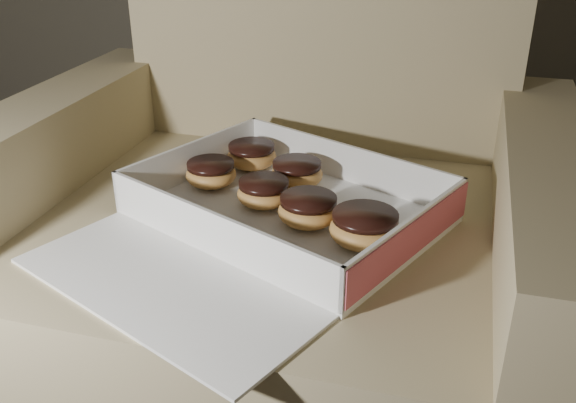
# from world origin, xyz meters

# --- Properties ---
(armchair) EXTENTS (0.93, 0.79, 0.97)m
(armchair) POSITION_xyz_m (0.84, 1.08, 0.31)
(armchair) COLOR tan
(armchair) RESTS_ON floor
(bakery_box) EXTENTS (0.60, 0.64, 0.07)m
(bakery_box) POSITION_xyz_m (0.86, 0.96, 0.45)
(bakery_box) COLOR white
(bakery_box) RESTS_ON armchair
(donut_a) EXTENTS (0.09, 0.09, 0.04)m
(donut_a) POSITION_xyz_m (0.86, 1.10, 0.47)
(donut_a) COLOR gold
(donut_a) RESTS_ON bakery_box
(donut_b) EXTENTS (0.10, 0.10, 0.05)m
(donut_b) POSITION_xyz_m (1.01, 0.94, 0.47)
(donut_b) COLOR gold
(donut_b) RESTS_ON bakery_box
(donut_c) EXTENTS (0.09, 0.09, 0.04)m
(donut_c) POSITION_xyz_m (0.83, 1.02, 0.47)
(donut_c) COLOR gold
(donut_c) RESTS_ON bakery_box
(donut_d) EXTENTS (0.09, 0.09, 0.04)m
(donut_d) POSITION_xyz_m (0.73, 1.06, 0.47)
(donut_d) COLOR gold
(donut_d) RESTS_ON bakery_box
(donut_e) EXTENTS (0.09, 0.09, 0.05)m
(donut_e) POSITION_xyz_m (0.92, 0.97, 0.47)
(donut_e) COLOR gold
(donut_e) RESTS_ON bakery_box
(donut_f) EXTENTS (0.09, 0.09, 0.04)m
(donut_f) POSITION_xyz_m (0.77, 1.15, 0.47)
(donut_f) COLOR gold
(donut_f) RESTS_ON bakery_box
(crumb_a) EXTENTS (0.01, 0.01, 0.00)m
(crumb_a) POSITION_xyz_m (0.74, 0.90, 0.45)
(crumb_a) COLOR black
(crumb_a) RESTS_ON bakery_box
(crumb_b) EXTENTS (0.01, 0.01, 0.00)m
(crumb_b) POSITION_xyz_m (0.93, 0.83, 0.45)
(crumb_b) COLOR black
(crumb_b) RESTS_ON bakery_box
(crumb_c) EXTENTS (0.01, 0.01, 0.00)m
(crumb_c) POSITION_xyz_m (1.02, 0.85, 0.45)
(crumb_c) COLOR black
(crumb_c) RESTS_ON bakery_box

